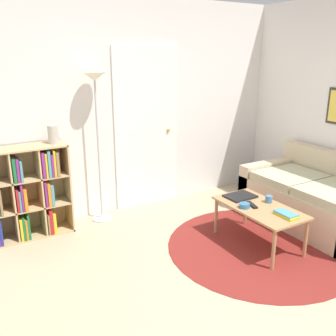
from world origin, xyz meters
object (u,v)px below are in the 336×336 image
object	(u,v)px
floor_lamp	(96,102)
laptop	(240,196)
bookshelf	(24,194)
vase_on_shelf	(53,134)
couch	(318,199)
bowl	(244,206)
coffee_table	(259,211)
cup	(269,199)

from	to	relation	value
floor_lamp	laptop	distance (m)	1.91
bookshelf	vase_on_shelf	distance (m)	0.71
couch	floor_lamp	bearing A→B (deg)	147.82
couch	bowl	bearing A→B (deg)	179.89
bookshelf	couch	distance (m)	3.36
coffee_table	bowl	size ratio (longest dim) A/B	8.91
bookshelf	floor_lamp	xyz separation A→B (m)	(0.87, -0.00, 0.93)
laptop	cup	distance (m)	0.32
floor_lamp	vase_on_shelf	bearing A→B (deg)	179.60
coffee_table	cup	bearing A→B (deg)	12.03
cup	bookshelf	bearing A→B (deg)	147.82
couch	bowl	world-z (taller)	couch
bowl	vase_on_shelf	world-z (taller)	vase_on_shelf
laptop	bookshelf	bearing A→B (deg)	151.35
coffee_table	cup	distance (m)	0.19
couch	cup	bearing A→B (deg)	-178.78
bookshelf	laptop	size ratio (longest dim) A/B	3.10
cup	laptop	bearing A→B (deg)	120.34
bowl	vase_on_shelf	xyz separation A→B (m)	(-1.54, 1.38, 0.65)
laptop	vase_on_shelf	bearing A→B (deg)	146.39
couch	vase_on_shelf	world-z (taller)	vase_on_shelf
bookshelf	couch	xyz separation A→B (m)	(3.06, -1.38, -0.21)
couch	laptop	world-z (taller)	couch
vase_on_shelf	coffee_table	bearing A→B (deg)	-40.24
floor_lamp	couch	xyz separation A→B (m)	(2.19, -1.38, -1.13)
floor_lamp	cup	distance (m)	2.17
floor_lamp	couch	distance (m)	2.83
laptop	cup	xyz separation A→B (m)	(0.16, -0.27, 0.03)
bowl	cup	distance (m)	0.32
vase_on_shelf	bowl	bearing A→B (deg)	-41.93
laptop	bowl	bearing A→B (deg)	-122.64
vase_on_shelf	laptop	bearing A→B (deg)	-33.61
laptop	cup	world-z (taller)	cup
coffee_table	vase_on_shelf	bearing A→B (deg)	139.76
vase_on_shelf	floor_lamp	bearing A→B (deg)	-0.40
laptop	vase_on_shelf	distance (m)	2.14
couch	vase_on_shelf	size ratio (longest dim) A/B	8.14
coffee_table	cup	xyz separation A→B (m)	(0.16, 0.03, 0.08)
bookshelf	coffee_table	bearing A→B (deg)	-34.81
bookshelf	laptop	distance (m)	2.36
bowl	coffee_table	bearing A→B (deg)	-18.97
bookshelf	bowl	world-z (taller)	bookshelf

